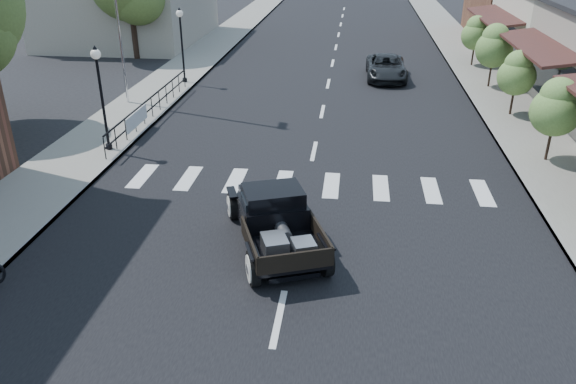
# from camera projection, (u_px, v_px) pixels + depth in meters

# --- Properties ---
(ground) EXTENTS (120.00, 120.00, 0.00)m
(ground) POSITION_uv_depth(u_px,v_px,m) (294.00, 247.00, 14.84)
(ground) COLOR black
(ground) RESTS_ON ground
(road) EXTENTS (14.00, 80.00, 0.02)m
(road) POSITION_uv_depth(u_px,v_px,m) (326.00, 94.00, 28.28)
(road) COLOR black
(road) RESTS_ON ground
(road_markings) EXTENTS (12.00, 60.00, 0.06)m
(road_markings) POSITION_uv_depth(u_px,v_px,m) (319.00, 126.00, 23.81)
(road_markings) COLOR silver
(road_markings) RESTS_ON ground
(sidewalk_left) EXTENTS (3.00, 80.00, 0.15)m
(sidewalk_left) POSITION_uv_depth(u_px,v_px,m) (163.00, 88.00, 29.16)
(sidewalk_left) COLOR gray
(sidewalk_left) RESTS_ON ground
(sidewalk_right) EXTENTS (3.00, 80.00, 0.15)m
(sidewalk_right) POSITION_uv_depth(u_px,v_px,m) (500.00, 98.00, 27.35)
(sidewalk_right) COLOR gray
(sidewalk_right) RESTS_ON ground
(low_building_left) EXTENTS (10.00, 12.00, 5.00)m
(low_building_left) POSITION_uv_depth(u_px,v_px,m) (130.00, 5.00, 40.46)
(low_building_left) COLOR #ACA290
(low_building_left) RESTS_ON ground
(railing) EXTENTS (0.08, 10.00, 1.00)m
(railing) POSITION_uv_depth(u_px,v_px,m) (152.00, 105.00, 24.30)
(railing) COLOR black
(railing) RESTS_ON sidewalk_left
(banner) EXTENTS (0.04, 2.20, 0.60)m
(banner) POSITION_uv_depth(u_px,v_px,m) (137.00, 124.00, 22.59)
(banner) COLOR silver
(banner) RESTS_ON sidewalk_left
(lamp_post_b) EXTENTS (0.36, 0.36, 3.82)m
(lamp_post_b) POSITION_uv_depth(u_px,v_px,m) (102.00, 99.00, 20.14)
(lamp_post_b) COLOR black
(lamp_post_b) RESTS_ON sidewalk_left
(lamp_post_c) EXTENTS (0.36, 0.36, 3.82)m
(lamp_post_c) POSITION_uv_depth(u_px,v_px,m) (182.00, 46.00, 29.11)
(lamp_post_c) COLOR black
(lamp_post_c) RESTS_ON sidewalk_left
(big_tree_far) EXTENTS (4.84, 4.84, 7.11)m
(big_tree_far) POSITION_uv_depth(u_px,v_px,m) (131.00, 0.00, 34.36)
(big_tree_far) COLOR #4C632A
(big_tree_far) RESTS_ON ground
(small_tree_b) EXTENTS (1.71, 1.71, 2.84)m
(small_tree_b) POSITION_uv_depth(u_px,v_px,m) (553.00, 121.00, 19.41)
(small_tree_b) COLOR #5A813B
(small_tree_b) RESTS_ON sidewalk_right
(small_tree_c) EXTENTS (1.61, 1.61, 2.69)m
(small_tree_c) POSITION_uv_depth(u_px,v_px,m) (515.00, 84.00, 24.26)
(small_tree_c) COLOR #5A813B
(small_tree_c) RESTS_ON sidewalk_right
(small_tree_d) EXTENTS (1.83, 1.83, 3.06)m
(small_tree_d) POSITION_uv_depth(u_px,v_px,m) (493.00, 57.00, 28.44)
(small_tree_d) COLOR #5A813B
(small_tree_d) RESTS_ON sidewalk_right
(small_tree_e) EXTENTS (1.65, 1.65, 2.75)m
(small_tree_e) POSITION_uv_depth(u_px,v_px,m) (475.00, 42.00, 32.94)
(small_tree_e) COLOR #5A813B
(small_tree_e) RESTS_ON sidewalk_right
(hotrod_pickup) EXTENTS (3.67, 5.12, 1.61)m
(hotrod_pickup) POSITION_uv_depth(u_px,v_px,m) (275.00, 219.00, 14.59)
(hotrod_pickup) COLOR black
(hotrod_pickup) RESTS_ON ground
(second_car) EXTENTS (2.17, 4.58, 1.26)m
(second_car) POSITION_uv_depth(u_px,v_px,m) (386.00, 68.00, 30.78)
(second_car) COLOR black
(second_car) RESTS_ON ground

